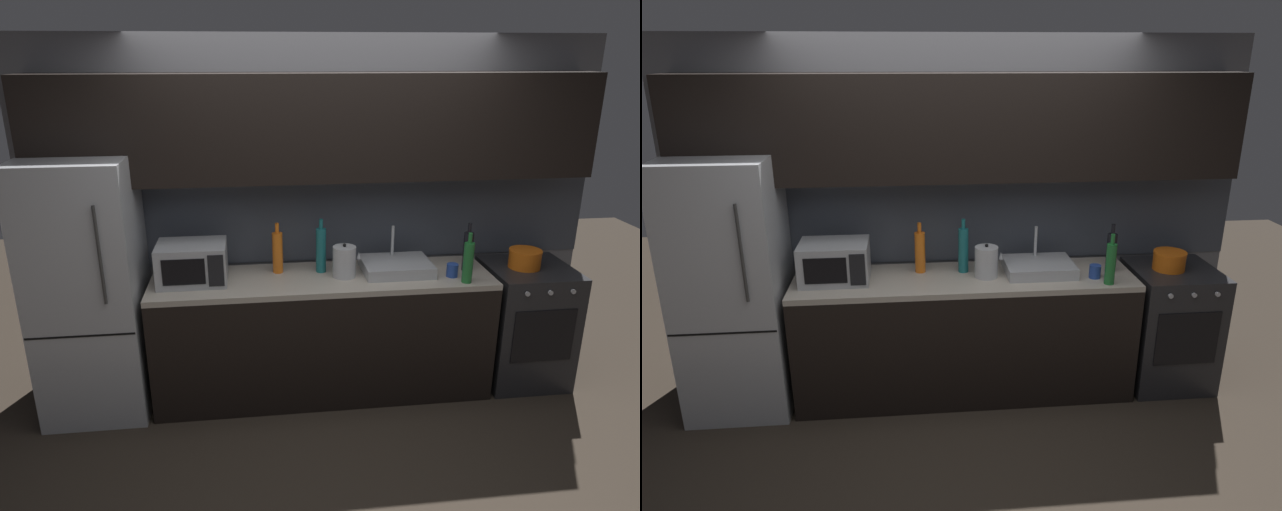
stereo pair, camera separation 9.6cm
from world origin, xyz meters
The scene contains 14 objects.
ground_plane centered at (0.00, 0.00, 0.00)m, with size 10.00×10.00×0.00m, color #2D261E.
back_wall centered at (0.00, 1.20, 1.55)m, with size 4.11×0.44×2.50m.
counter_run centered at (0.00, 0.90, 0.45)m, with size 2.37×0.60×0.90m.
refrigerator centered at (-1.57, 0.90, 0.88)m, with size 0.68×0.69×1.77m.
oven_range centered at (1.53, 0.90, 0.45)m, with size 0.60×0.62×0.90m.
microwave centered at (-0.88, 0.92, 1.04)m, with size 0.46×0.35×0.27m.
sink_basin centered at (0.53, 0.93, 0.94)m, with size 0.48×0.38×0.30m.
kettle centered at (0.15, 0.89, 1.01)m, with size 0.20×0.16×0.24m.
wine_bottle_green centered at (0.96, 0.68, 1.05)m, with size 0.07×0.07×0.35m.
wine_bottle_dark centered at (1.04, 0.90, 1.05)m, with size 0.07×0.07×0.35m.
wine_bottle_teal centered at (0.00, 1.00, 1.06)m, with size 0.07×0.07×0.39m.
wine_bottle_orange centered at (-0.30, 1.02, 1.05)m, with size 0.07×0.07×0.36m.
mug_blue centered at (0.89, 0.79, 0.95)m, with size 0.08×0.08×0.09m, color #234299.
cooking_pot centered at (1.47, 0.90, 0.97)m, with size 0.23×0.23×0.13m.
Camera 1 is at (-0.47, -2.78, 2.38)m, focal length 32.15 mm.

